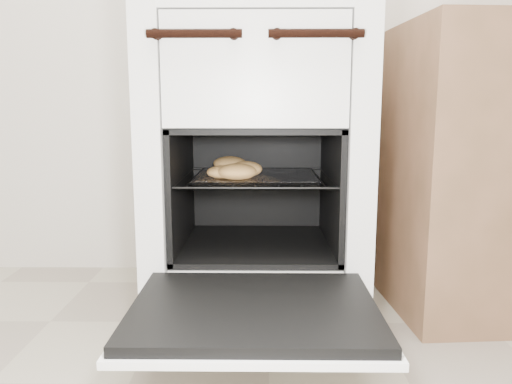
% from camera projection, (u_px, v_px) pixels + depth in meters
% --- Properties ---
extents(stove, '(0.61, 0.68, 0.94)m').
position_uv_depth(stove, '(257.00, 168.00, 1.56)').
color(stove, white).
rests_on(stove, ground).
extents(oven_door, '(0.55, 0.43, 0.04)m').
position_uv_depth(oven_door, '(254.00, 312.00, 1.09)').
color(oven_door, black).
rests_on(oven_door, stove).
extents(oven_rack, '(0.45, 0.43, 0.01)m').
position_uv_depth(oven_rack, '(256.00, 177.00, 1.50)').
color(oven_rack, black).
rests_on(oven_rack, stove).
extents(foil_sheet, '(0.35, 0.31, 0.01)m').
position_uv_depth(foil_sheet, '(256.00, 176.00, 1.47)').
color(foil_sheet, silver).
rests_on(foil_sheet, oven_rack).
extents(baked_rolls, '(0.18, 0.33, 0.04)m').
position_uv_depth(baked_rolls, '(235.00, 168.00, 1.45)').
color(baked_rolls, tan).
rests_on(baked_rolls, foil_sheet).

